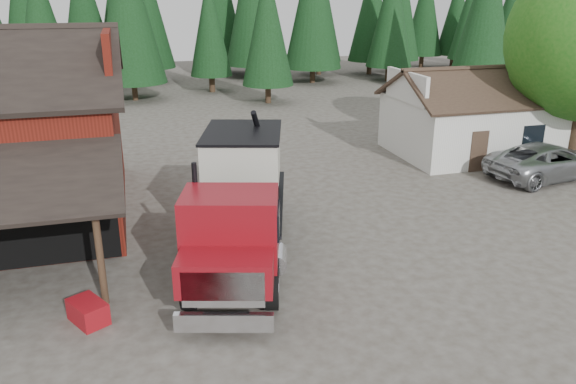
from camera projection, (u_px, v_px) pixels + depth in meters
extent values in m
plane|color=#454036|center=(318.00, 312.00, 15.31)|extent=(120.00, 120.00, 0.00)
cube|color=maroon|center=(110.00, 55.00, 21.06)|extent=(0.25, 7.00, 2.00)
cylinder|color=#382619|center=(100.00, 258.00, 15.31)|extent=(0.20, 0.20, 2.80)
cube|color=silver|center=(472.00, 126.00, 29.90)|extent=(8.00, 6.00, 3.00)
cube|color=#38281E|center=(494.00, 88.00, 27.79)|extent=(8.60, 3.42, 1.80)
cube|color=#38281E|center=(461.00, 79.00, 30.50)|extent=(8.60, 3.42, 1.80)
cube|color=silver|center=(407.00, 87.00, 28.12)|extent=(0.20, 4.20, 1.50)
cube|color=silver|center=(541.00, 80.00, 30.17)|extent=(0.20, 4.20, 1.50)
cube|color=#38281E|center=(479.00, 151.00, 26.95)|extent=(0.90, 0.06, 2.00)
cube|color=black|center=(534.00, 135.00, 27.52)|extent=(1.20, 0.06, 1.00)
cylinder|color=#382619|center=(576.00, 132.00, 28.18)|extent=(0.60, 0.60, 3.20)
sphere|color=#1D6316|center=(555.00, 62.00, 27.45)|extent=(4.40, 4.40, 4.40)
cylinder|color=#382619|center=(268.00, 93.00, 43.75)|extent=(0.44, 0.44, 1.60)
cone|color=black|center=(267.00, 25.00, 42.03)|extent=(3.96, 3.96, 9.00)
cylinder|color=#382619|center=(477.00, 92.00, 44.22)|extent=(0.44, 0.44, 1.60)
cone|color=black|center=(486.00, 10.00, 42.16)|extent=(4.84, 4.84, 11.00)
cylinder|color=#382619|center=(135.00, 90.00, 44.81)|extent=(0.44, 0.44, 1.60)
cone|color=black|center=(127.00, 3.00, 42.58)|extent=(5.28, 5.28, 12.00)
cylinder|color=black|center=(190.00, 288.00, 15.37)|extent=(0.69, 1.24, 1.18)
cylinder|color=black|center=(272.00, 289.00, 15.36)|extent=(0.69, 1.24, 1.18)
cylinder|color=black|center=(214.00, 217.00, 20.21)|extent=(0.69, 1.24, 1.18)
cylinder|color=black|center=(276.00, 217.00, 20.20)|extent=(0.69, 1.24, 1.18)
cylinder|color=black|center=(219.00, 202.00, 21.63)|extent=(0.69, 1.24, 1.18)
cylinder|color=black|center=(277.00, 202.00, 21.62)|extent=(0.69, 1.24, 1.18)
cube|color=black|center=(241.00, 225.00, 18.45)|extent=(3.68, 9.19, 0.43)
cube|color=silver|center=(224.00, 322.00, 13.80)|extent=(2.42, 0.87, 0.48)
cube|color=silver|center=(223.00, 289.00, 13.61)|extent=(1.99, 0.67, 0.97)
cube|color=maroon|center=(226.00, 271.00, 14.16)|extent=(2.70, 2.01, 0.91)
cube|color=maroon|center=(231.00, 228.00, 15.27)|extent=(2.98, 2.46, 1.98)
cube|color=black|center=(227.00, 229.00, 14.36)|extent=(2.19, 0.71, 0.97)
cylinder|color=black|center=(196.00, 195.00, 15.99)|extent=(0.19, 0.19, 1.93)
cube|color=black|center=(234.00, 215.00, 16.30)|extent=(2.56, 0.85, 1.72)
cube|color=black|center=(244.00, 201.00, 19.76)|extent=(4.35, 6.73, 0.17)
cube|color=beige|center=(243.00, 157.00, 19.23)|extent=(3.35, 4.08, 1.72)
cone|color=beige|center=(244.00, 187.00, 19.59)|extent=(2.92, 2.92, 0.75)
cube|color=black|center=(242.00, 132.00, 18.93)|extent=(3.48, 4.22, 0.09)
cylinder|color=black|center=(264.00, 149.00, 20.67)|extent=(1.39, 2.13, 3.27)
cube|color=maroon|center=(233.00, 170.00, 22.09)|extent=(0.86, 1.00, 0.48)
cylinder|color=silver|center=(277.00, 259.00, 16.36)|extent=(0.87, 1.20, 0.60)
imported|color=#A2A5A9|center=(547.00, 161.00, 26.05)|extent=(6.28, 3.58, 1.65)
cube|color=maroon|center=(88.00, 312.00, 14.79)|extent=(1.15, 1.30, 0.60)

